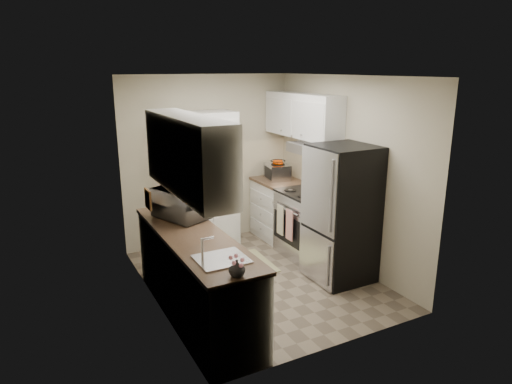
{
  "coord_description": "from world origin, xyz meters",
  "views": [
    {
      "loc": [
        -2.48,
        -4.65,
        2.6
      ],
      "look_at": [
        0.04,
        0.15,
        1.11
      ],
      "focal_mm": 32.0,
      "sensor_mm": 36.0,
      "label": 1
    }
  ],
  "objects_px": {
    "refrigerator": "(342,214)",
    "wine_bottle": "(172,200)",
    "electric_range": "(307,223)",
    "microwave": "(182,203)",
    "toaster_oven": "(277,172)",
    "pantry_cabinet": "(203,182)"
  },
  "relations": [
    {
      "from": "pantry_cabinet",
      "to": "wine_bottle",
      "type": "relative_size",
      "value": 6.16
    },
    {
      "from": "refrigerator",
      "to": "toaster_oven",
      "type": "relative_size",
      "value": 4.16
    },
    {
      "from": "pantry_cabinet",
      "to": "refrigerator",
      "type": "distance_m",
      "value": 2.07
    },
    {
      "from": "wine_bottle",
      "to": "refrigerator",
      "type": "bearing_deg",
      "value": -22.33
    },
    {
      "from": "pantry_cabinet",
      "to": "toaster_oven",
      "type": "relative_size",
      "value": 4.9
    },
    {
      "from": "electric_range",
      "to": "refrigerator",
      "type": "relative_size",
      "value": 0.66
    },
    {
      "from": "microwave",
      "to": "toaster_oven",
      "type": "xyz_separation_m",
      "value": [
        1.9,
        1.1,
        -0.05
      ]
    },
    {
      "from": "pantry_cabinet",
      "to": "refrigerator",
      "type": "bearing_deg",
      "value": -56.54
    },
    {
      "from": "pantry_cabinet",
      "to": "microwave",
      "type": "relative_size",
      "value": 3.22
    },
    {
      "from": "electric_range",
      "to": "toaster_oven",
      "type": "xyz_separation_m",
      "value": [
        0.02,
        0.87,
        0.56
      ]
    },
    {
      "from": "toaster_oven",
      "to": "refrigerator",
      "type": "bearing_deg",
      "value": -81.18
    },
    {
      "from": "pantry_cabinet",
      "to": "refrigerator",
      "type": "xyz_separation_m",
      "value": [
        1.14,
        -1.73,
        -0.15
      ]
    },
    {
      "from": "microwave",
      "to": "wine_bottle",
      "type": "distance_m",
      "value": 0.22
    },
    {
      "from": "electric_range",
      "to": "microwave",
      "type": "height_order",
      "value": "microwave"
    },
    {
      "from": "wine_bottle",
      "to": "toaster_oven",
      "type": "relative_size",
      "value": 0.8
    },
    {
      "from": "refrigerator",
      "to": "microwave",
      "type": "distance_m",
      "value": 1.95
    },
    {
      "from": "electric_range",
      "to": "refrigerator",
      "type": "height_order",
      "value": "refrigerator"
    },
    {
      "from": "electric_range",
      "to": "toaster_oven",
      "type": "relative_size",
      "value": 2.77
    },
    {
      "from": "microwave",
      "to": "toaster_oven",
      "type": "bearing_deg",
      "value": -82.35
    },
    {
      "from": "pantry_cabinet",
      "to": "electric_range",
      "type": "height_order",
      "value": "pantry_cabinet"
    },
    {
      "from": "refrigerator",
      "to": "wine_bottle",
      "type": "relative_size",
      "value": 5.24
    },
    {
      "from": "pantry_cabinet",
      "to": "wine_bottle",
      "type": "xyz_separation_m",
      "value": [
        -0.76,
        -0.95,
        0.08
      ]
    }
  ]
}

